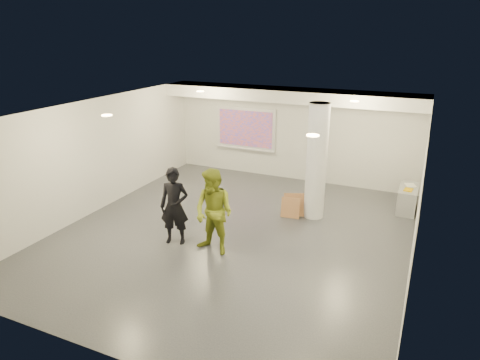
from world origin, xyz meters
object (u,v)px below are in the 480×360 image
at_px(woman, 174,206).
at_px(credenza, 407,199).
at_px(column, 316,162).
at_px(man, 214,212).
at_px(projection_screen, 246,129).

bearing_deg(woman, credenza, 24.45).
relative_size(column, woman, 1.67).
relative_size(credenza, man, 0.59).
relative_size(woman, man, 0.94).
height_order(credenza, man, man).
distance_m(woman, man, 1.03).
height_order(projection_screen, credenza, projection_screen).
distance_m(projection_screen, man, 5.69).
bearing_deg(column, projection_screen, 139.44).
bearing_deg(man, column, 71.38).
distance_m(column, credenza, 2.89).
xyz_separation_m(column, woman, (-2.53, -2.73, -0.60)).
xyz_separation_m(column, projection_screen, (-3.10, 2.65, 0.03)).
height_order(column, projection_screen, column).
height_order(projection_screen, man, projection_screen).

